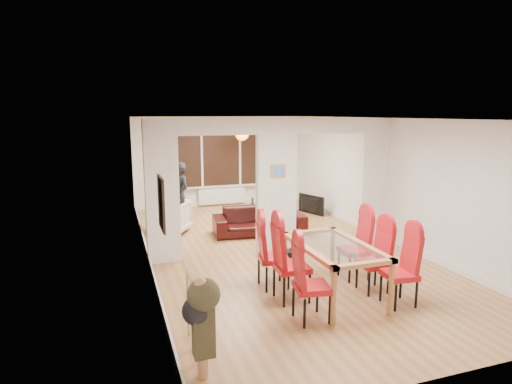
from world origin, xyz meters
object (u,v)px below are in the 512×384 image
dining_table (333,270)px  dining_chair_rc (354,246)px  dining_chair_la (312,281)px  bottle (252,202)px  television (309,205)px  dining_chair_ra (400,269)px  coffee_table (247,212)px  armchair (169,217)px  person (180,196)px  bowl (248,207)px  dining_chair_lb (292,261)px  sofa (259,220)px  dining_chair_rb (373,258)px  dining_chair_lc (274,253)px

dining_table → dining_chair_rc: (0.67, 0.52, 0.14)m
dining_chair_la → bottle: 5.91m
dining_chair_rc → television: dining_chair_rc is taller
dining_table → bottle: (0.46, 5.22, -0.03)m
dining_table → dining_chair_ra: size_ratio=1.62×
television → coffee_table: bearing=61.4°
armchair → coffee_table: (2.14, 0.92, -0.25)m
television → dining_chair_ra: bearing=147.4°
person → coffee_table: (1.86, 0.69, -0.67)m
dining_chair_la → bottle: (1.09, 5.81, -0.17)m
television → bowl: size_ratio=4.02×
dining_chair_lb → sofa: (0.70, 3.47, -0.29)m
dining_chair_rb → sofa: 3.63m
dining_chair_lb → dining_chair_rb: size_ratio=1.14×
sofa → dining_chair_lb: bearing=-95.4°
dining_chair_rb → dining_chair_lb: bearing=173.1°
dining_chair_lc → bottle: bearing=85.0°
sofa → bottle: size_ratio=7.85×
dining_chair_rb → person: (-2.25, 4.47, 0.27)m
dining_chair_la → dining_table: bearing=52.7°
armchair → coffee_table: bearing=53.7°
dining_chair_ra → dining_chair_rc: 1.08m
dining_chair_lb → dining_chair_la: bearing=-86.6°
dining_table → television: size_ratio=1.91×
sofa → dining_chair_lc: bearing=-98.9°
dining_chair_rc → armchair: dining_chair_rc is taller
dining_table → sofa: (0.07, 3.54, -0.10)m
dining_chair_ra → dining_chair_rc: bearing=100.3°
dining_chair_rb → dining_chair_ra: bearing=-83.6°
television → dining_chair_rc: bearing=143.5°
dining_chair_ra → dining_chair_lc: bearing=147.6°
dining_table → person: 4.72m
bottle → dining_chair_rb: bearing=-87.7°
dining_table → bottle: size_ratio=6.53×
dining_chair_rb → coffee_table: dining_chair_rb is taller
dining_chair_lb → dining_table: bearing=-3.1°
dining_chair_lc → sofa: 3.05m
dining_chair_ra → person: (-2.33, 4.99, 0.26)m
person → bottle: (2.04, 0.79, -0.42)m
armchair → dining_chair_ra: bearing=-30.9°
armchair → person: (0.28, 0.22, 0.42)m
coffee_table → dining_chair_lc: bearing=-102.3°
armchair → bottle: 2.53m
dining_table → television: (1.95, 4.88, -0.14)m
bowl → dining_chair_ra: bearing=-85.6°
dining_chair_lc → coffee_table: dining_chair_lc is taller
dining_chair_la → person: size_ratio=0.69×
dining_chair_lb → coffee_table: dining_chair_lb is taller
sofa → person: person is taller
dining_table → dining_chair_rb: size_ratio=1.65×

